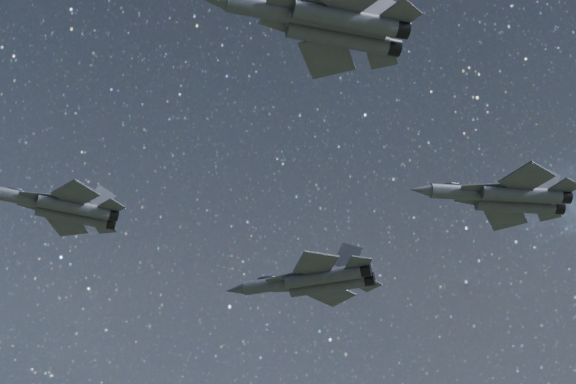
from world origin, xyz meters
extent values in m
cylinder|color=#30323C|center=(-25.55, 4.74, 144.64)|extent=(6.73, 2.93, 1.39)
ellipsoid|color=#1B2231|center=(-26.59, 4.49, 145.31)|extent=(2.28, 1.42, 0.69)
cube|color=#30323C|center=(-21.05, 5.85, 144.59)|extent=(7.41, 3.04, 1.16)
cylinder|color=#30323C|center=(-20.49, 5.07, 144.19)|extent=(7.60, 3.14, 1.39)
cylinder|color=#30323C|center=(-20.92, 6.80, 144.19)|extent=(7.60, 3.14, 1.39)
cylinder|color=black|center=(-16.51, 6.05, 144.19)|extent=(1.43, 1.52, 1.28)
cylinder|color=black|center=(-16.94, 7.78, 144.19)|extent=(1.43, 1.52, 1.28)
cube|color=#30323C|center=(-23.70, 3.96, 144.53)|extent=(4.68, 1.21, 0.11)
cube|color=#30323C|center=(-24.28, 6.30, 144.53)|extent=(4.62, 2.84, 0.11)
cube|color=#30323C|center=(-20.15, 2.95, 144.37)|extent=(5.11, 5.10, 0.18)
cube|color=#30323C|center=(-21.60, 8.84, 144.37)|extent=(4.41, 4.70, 0.18)
cube|color=#30323C|center=(-16.58, 4.84, 144.37)|extent=(3.02, 3.03, 0.13)
cube|color=#30323C|center=(-17.56, 8.82, 144.37)|extent=(2.59, 2.71, 0.13)
cube|color=#30323C|center=(-17.93, 5.47, 145.89)|extent=(3.09, 0.63, 3.17)
cube|color=#30323C|center=(-18.46, 7.64, 145.89)|extent=(2.98, 1.12, 3.17)
cylinder|color=#30323C|center=(2.62, 20.86, 145.41)|extent=(8.35, 4.80, 1.75)
cone|color=#30323C|center=(-2.36, 22.92, 145.41)|extent=(3.09, 2.48, 1.57)
ellipsoid|color=#1B2231|center=(1.37, 21.38, 146.25)|extent=(2.92, 2.11, 0.86)
cube|color=#30323C|center=(8.01, 18.62, 145.35)|extent=(9.15, 5.08, 1.46)
cylinder|color=#30323C|center=(8.00, 17.41, 144.85)|extent=(9.38, 5.23, 1.75)
cylinder|color=#30323C|center=(8.86, 19.49, 144.85)|extent=(9.38, 5.23, 1.75)
cylinder|color=black|center=(12.77, 15.43, 144.85)|extent=(1.97, 2.05, 1.62)
cylinder|color=black|center=(13.63, 17.51, 144.85)|extent=(1.97, 2.05, 1.62)
cube|color=#30323C|center=(3.90, 18.68, 145.27)|extent=(5.55, 4.26, 0.13)
cube|color=#30323C|center=(5.07, 21.48, 145.27)|extent=(5.97, 2.38, 0.13)
cube|color=#30323C|center=(6.75, 15.01, 145.07)|extent=(5.00, 5.46, 0.22)
cube|color=#30323C|center=(9.68, 22.06, 145.07)|extent=(6.41, 6.28, 0.22)
cube|color=#30323C|center=(11.79, 14.26, 145.07)|extent=(2.93, 3.12, 0.17)
cube|color=#30323C|center=(13.77, 19.03, 145.07)|extent=(3.80, 3.76, 0.17)
cube|color=#30323C|center=(10.90, 15.90, 146.98)|extent=(3.55, 1.95, 4.00)
cube|color=#30323C|center=(11.97, 18.50, 146.98)|extent=(3.78, 1.37, 4.00)
cylinder|color=#30323C|center=(-2.04, -21.31, 147.18)|extent=(8.00, 2.62, 1.66)
cone|color=#30323C|center=(-7.10, -21.94, 147.18)|extent=(2.71, 1.79, 1.49)
ellipsoid|color=#1B2231|center=(-3.30, -21.47, 147.98)|extent=(2.65, 1.42, 0.82)
cube|color=#30323C|center=(3.44, -20.62, 147.13)|extent=(8.83, 2.66, 1.38)
cylinder|color=#30323C|center=(3.99, -21.62, 146.65)|extent=(9.05, 2.75, 1.66)
cylinder|color=#30323C|center=(3.73, -19.51, 146.65)|extent=(9.05, 2.75, 1.66)
cylinder|color=black|center=(8.84, -21.01, 146.65)|extent=(1.56, 1.69, 1.53)
cylinder|color=black|center=(8.57, -18.91, 146.65)|extent=(1.56, 1.69, 1.53)
cube|color=#30323C|center=(0.03, -22.49, 147.05)|extent=(5.59, 1.54, 0.13)
cube|color=#30323C|center=(-0.32, -19.65, 147.05)|extent=(5.61, 2.83, 0.13)
cube|color=#30323C|center=(3.20, -17.01, 146.86)|extent=(5.58, 5.84, 0.21)
cube|color=#30323C|center=(8.59, -22.43, 146.86)|extent=(3.55, 3.59, 0.16)
cube|color=#30323C|center=(7.98, -17.59, 146.86)|extent=(3.28, 3.39, 0.16)
cube|color=#30323C|center=(7.08, -21.50, 148.67)|extent=(3.70, 0.59, 3.78)
cube|color=#30323C|center=(6.75, -18.87, 148.67)|extent=(3.64, 0.92, 3.78)
cylinder|color=#30323C|center=(19.17, -3.80, 142.89)|extent=(7.09, 1.61, 1.49)
cone|color=#30323C|center=(14.59, -3.73, 142.89)|extent=(2.31, 1.37, 1.34)
ellipsoid|color=#1B2231|center=(18.03, -3.79, 143.61)|extent=(2.29, 1.04, 0.74)
cube|color=#30323C|center=(24.14, -3.89, 142.85)|extent=(7.85, 1.56, 1.24)
cylinder|color=#30323C|center=(24.51, -4.85, 142.42)|extent=(8.05, 1.62, 1.49)
cylinder|color=#30323C|center=(24.54, -2.94, 142.42)|extent=(8.05, 1.62, 1.49)
cylinder|color=black|center=(28.90, -4.92, 142.42)|extent=(1.26, 1.40, 1.38)
cylinder|color=black|center=(28.93, -3.01, 142.42)|extent=(1.26, 1.40, 1.38)
cube|color=#30323C|center=(20.87, -5.12, 142.78)|extent=(5.08, 2.06, 0.11)
cube|color=#30323C|center=(20.91, -2.54, 142.78)|extent=(5.07, 1.90, 0.11)
cube|color=#30323C|center=(24.28, -7.14, 142.61)|extent=(5.23, 5.39, 0.19)
cube|color=#30323C|center=(24.39, -0.64, 142.61)|extent=(5.28, 5.42, 0.19)
cube|color=#30323C|center=(28.50, -6.16, 142.61)|extent=(3.08, 3.15, 0.14)
cube|color=#30323C|center=(28.57, -1.76, 142.61)|extent=(3.11, 3.18, 0.14)
cube|color=#30323C|center=(27.27, -5.13, 144.23)|extent=(3.32, 0.48, 3.40)
cube|color=#30323C|center=(27.31, -2.75, 144.23)|extent=(3.32, 0.44, 3.40)
camera|label=1|loc=(-5.94, -65.97, 95.26)|focal=50.00mm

